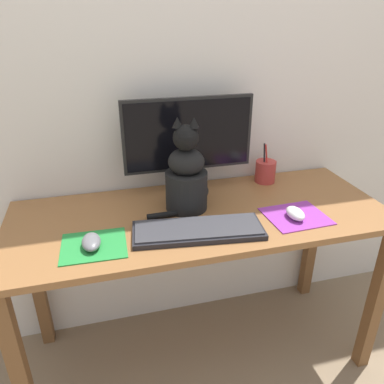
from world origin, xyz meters
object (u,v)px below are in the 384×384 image
Objects in this scene: cat at (186,176)px; pen_cup at (265,171)px; monitor at (188,141)px; computer_mouse_right at (295,213)px; computer_mouse_left at (91,242)px; keyboard at (198,230)px.

cat reaches higher than pen_cup.
monitor is 0.50m from computer_mouse_right.
computer_mouse_right reaches higher than computer_mouse_left.
cat is (0.00, 0.19, 0.12)m from keyboard.
computer_mouse_left is 0.58× the size of pen_cup.
computer_mouse_right is 0.35m from pen_cup.
monitor is at bearing -176.86° from pen_cup.
monitor reaches higher than computer_mouse_right.
monitor is at bearing 135.02° from computer_mouse_right.
computer_mouse_left is at bearing -141.48° from monitor.
keyboard is (-0.05, -0.32, -0.22)m from monitor.
cat is at bearing 95.65° from keyboard.
pen_cup is at bearing 47.09° from keyboard.
computer_mouse_left is 0.42m from cat.
keyboard is at bearing -72.25° from cat.
pen_cup is (0.36, 0.02, -0.18)m from monitor.
computer_mouse_right reaches higher than keyboard.
cat is (-0.04, -0.14, -0.09)m from monitor.
computer_mouse_right is 0.53× the size of pen_cup.
computer_mouse_right is 0.26× the size of cat.
computer_mouse_right is at bearing -96.18° from pen_cup.
monitor is 0.17m from cat.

